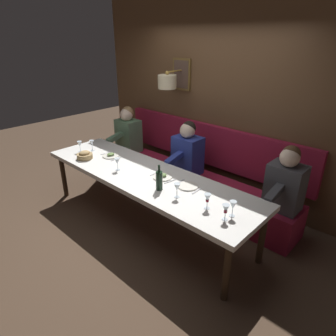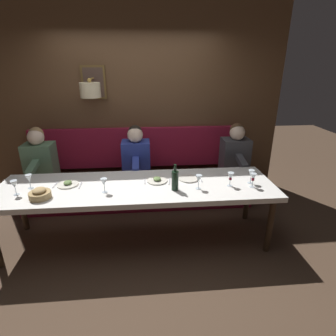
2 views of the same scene
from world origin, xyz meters
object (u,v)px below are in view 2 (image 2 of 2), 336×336
Objects in this scene: wine_glass_0 at (29,179)px; diner_middle at (40,157)px; wine_glass_2 at (199,179)px; dining_table at (137,190)px; wine_glass_6 at (253,178)px; diner_nearest at (235,152)px; wine_glass_5 at (230,177)px; wine_glass_1 at (251,174)px; diner_near at (136,155)px; wine_glass_3 at (104,182)px; wine_bottle at (175,180)px; bread_bowl at (40,194)px; wine_glass_4 at (14,185)px.

diner_middle is at bearing 12.22° from wine_glass_0.
wine_glass_2 is (-0.18, -1.87, 0.00)m from wine_glass_0.
dining_table is 19.35× the size of wine_glass_6.
diner_nearest reaches higher than wine_glass_5.
wine_glass_1 is at bearing -92.60° from dining_table.
wine_glass_1 and wine_glass_2 have the same top height.
diner_near is 1.08m from wine_glass_3.
diner_near is 4.82× the size of wine_glass_5.
diner_middle is at bearing 90.00° from diner_nearest.
diner_middle reaches higher than wine_glass_5.
diner_near reaches higher than wine_bottle.
wine_glass_2 is (-0.15, -0.69, 0.17)m from dining_table.
bread_bowl is (-1.11, 0.97, -0.03)m from diner_near.
wine_glass_0 is at bearing 36.87° from bread_bowl.
wine_glass_4 and wine_glass_5 have the same top height.
wine_glass_4 is at bearing 88.42° from wine_glass_3.
wine_glass_2 is 0.26m from wine_bottle.
diner_middle is at bearing 59.88° from wine_bottle.
wine_glass_2 is (-1.03, 0.76, 0.04)m from diner_nearest.
wine_glass_4 is at bearing 91.43° from wine_glass_1.
wine_glass_2 is at bearing 98.31° from wine_glass_1.
diner_middle is at bearing 90.00° from diner_near.
wine_glass_0 is at bearing -31.50° from wine_glass_4.
wine_glass_5 is (0.01, -2.34, -0.00)m from wine_glass_4.
wine_glass_3 is at bearing -135.18° from diner_middle.
diner_near reaches higher than wine_glass_6.
wine_glass_1 is (-0.06, -1.32, 0.17)m from dining_table.
bread_bowl is at bearing 93.19° from wine_glass_5.
wine_glass_0 is 0.86m from wine_glass_3.
dining_table is 1.70m from diner_nearest.
wine_glass_1 is 1.00× the size of wine_glass_5.
diner_near is 1.00× the size of diner_middle.
diner_middle is (0.00, 1.34, 0.00)m from diner_near.
wine_glass_3 reaches higher than bread_bowl.
diner_near reaches higher than wine_glass_0.
wine_glass_1 is at bearing -86.89° from wine_glass_3.
dining_table is at bearing -66.27° from wine_glass_3.
wine_glass_6 is (-1.04, 0.14, 0.04)m from diner_nearest.
wine_glass_5 is at bearing -93.56° from wine_glass_0.
wine_glass_0 is 0.32m from bread_bowl.
wine_glass_5 is at bearing -96.09° from dining_table.
wine_glass_2 is at bearing 96.06° from wine_glass_5.
wine_glass_0 reaches higher than bread_bowl.
wine_bottle is (-0.18, -1.61, -0.00)m from wine_glass_0.
wine_glass_6 reaches higher than bread_bowl.
diner_near is 4.82× the size of wine_glass_2.
wine_glass_3 is 1.00× the size of wine_glass_6.
diner_middle is at bearing 63.30° from wine_glass_2.
wine_glass_0 is (-0.86, -0.19, 0.04)m from diner_middle.
wine_bottle is (-1.04, -1.79, 0.04)m from diner_middle.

